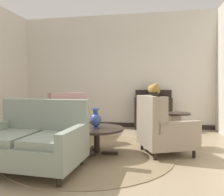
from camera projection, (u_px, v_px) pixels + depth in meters
name	position (u px, v px, depth m)	size (l,w,h in m)	color
ground	(85.00, 159.00, 3.64)	(8.26, 8.26, 0.00)	#9E896B
wall_back	(115.00, 71.00, 6.45)	(5.67, 0.08, 3.18)	silver
baseboard_back	(115.00, 124.00, 6.48)	(5.51, 0.03, 0.12)	black
area_rug	(90.00, 153.00, 3.93)	(2.88, 2.88, 0.01)	#847051
coffee_table	(97.00, 132.00, 3.82)	(0.91, 0.91, 0.47)	black
porcelain_vase	(96.00, 119.00, 3.77)	(0.18, 0.18, 0.33)	#384C93
settee	(34.00, 142.00, 3.15)	(1.43, 0.98, 0.98)	gray
armchair_back_corner	(65.00, 120.00, 4.81)	(1.10, 1.10, 1.04)	tan
armchair_far_left	(162.00, 130.00, 3.86)	(1.07, 1.01, 1.01)	gray
side_table	(178.00, 127.00, 4.30)	(0.46, 0.46, 0.66)	black
sideboard	(153.00, 111.00, 6.03)	(0.97, 0.39, 1.06)	black
gramophone	(155.00, 88.00, 5.89)	(0.48, 0.55, 0.53)	black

